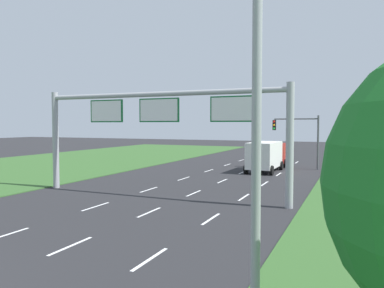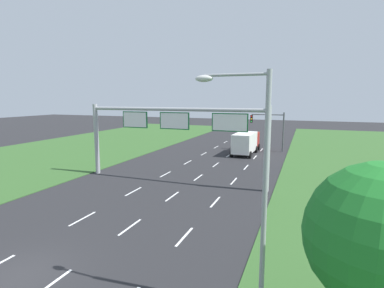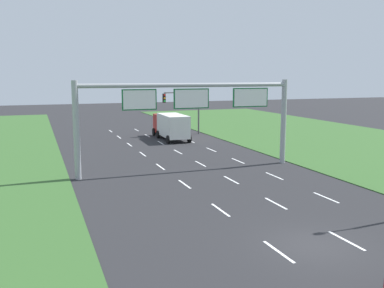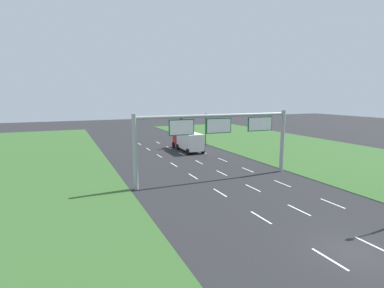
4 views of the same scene
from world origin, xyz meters
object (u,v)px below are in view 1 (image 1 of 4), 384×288
(traffic_light_mast, at_px, (299,132))
(sign_gantry, at_px, (159,120))
(street_lamp, at_px, (236,102))
(box_truck, at_px, (267,155))

(traffic_light_mast, bearing_deg, sign_gantry, -107.50)
(sign_gantry, height_order, street_lamp, street_lamp)
(box_truck, xyz_separation_m, traffic_light_mast, (2.69, 3.00, 2.25))
(box_truck, height_order, traffic_light_mast, traffic_light_mast)
(traffic_light_mast, bearing_deg, street_lamp, -84.37)
(box_truck, bearing_deg, traffic_light_mast, 49.43)
(box_truck, relative_size, street_lamp, 0.93)
(box_truck, bearing_deg, sign_gantry, -100.46)
(box_truck, distance_m, traffic_light_mast, 4.61)
(sign_gantry, bearing_deg, box_truck, 78.22)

